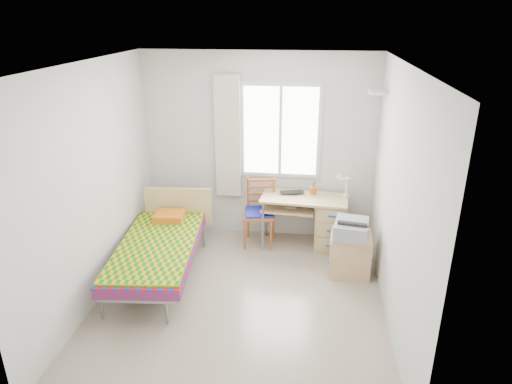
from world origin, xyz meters
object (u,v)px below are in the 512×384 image
chair (260,208)px  cabinet (350,254)px  bed (160,246)px  desk (326,220)px  printer (351,228)px

chair → cabinet: 1.40m
bed → desk: size_ratio=1.67×
bed → chair: bearing=37.5°
desk → chair: chair is taller
bed → cabinet: 2.34m
desk → chair: bearing=-177.0°
chair → printer: size_ratio=1.85×
desk → cabinet: bearing=-62.4°
cabinet → bed: bearing=-168.8°
bed → printer: bed is taller
bed → cabinet: bed is taller
printer → desk: bearing=121.1°
cabinet → desk: bearing=116.6°
chair → printer: 1.38m
chair → desk: bearing=-9.8°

